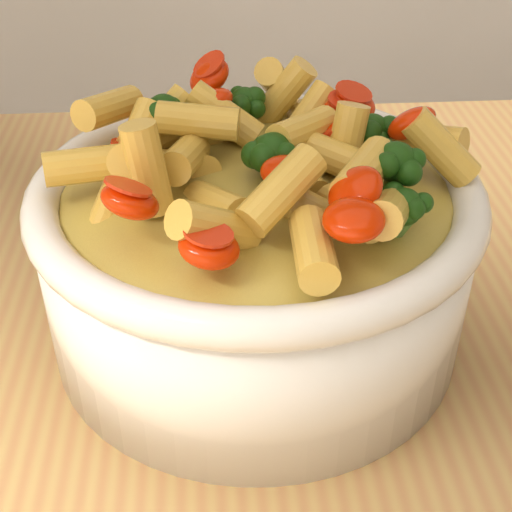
{
  "coord_description": "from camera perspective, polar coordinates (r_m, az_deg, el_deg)",
  "views": [
    {
      "loc": [
        0.09,
        -0.33,
        1.21
      ],
      "look_at": [
        0.12,
        0.03,
        0.96
      ],
      "focal_mm": 50.0,
      "sensor_mm": 36.0,
      "label": 1
    }
  ],
  "objects": [
    {
      "name": "table",
      "position": [
        0.54,
        -12.66,
        -16.64
      ],
      "size": [
        1.2,
        0.8,
        0.9
      ],
      "color": "#A98348",
      "rests_on": "ground"
    },
    {
      "name": "serving_bowl",
      "position": [
        0.45,
        0.0,
        0.15
      ],
      "size": [
        0.27,
        0.27,
        0.12
      ],
      "color": "white",
      "rests_on": "table"
    },
    {
      "name": "pasta_salad",
      "position": [
        0.41,
        0.0,
        8.44
      ],
      "size": [
        0.21,
        0.21,
        0.05
      ],
      "color": "#FFCA50",
      "rests_on": "serving_bowl"
    }
  ]
}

